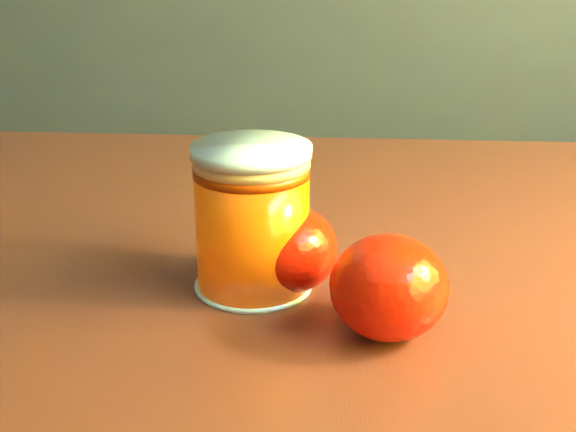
# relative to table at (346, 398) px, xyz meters

# --- Properties ---
(table) EXTENTS (1.03, 0.76, 0.74)m
(table) POSITION_rel_table_xyz_m (0.00, 0.00, 0.00)
(table) COLOR maroon
(table) RESTS_ON ground
(juice_glass) EXTENTS (0.08, 0.08, 0.09)m
(juice_glass) POSITION_rel_table_xyz_m (-0.06, -0.02, 0.14)
(juice_glass) COLOR #EB4B04
(juice_glass) RESTS_ON table
(orange_front) EXTENTS (0.06, 0.06, 0.06)m
(orange_front) POSITION_rel_table_xyz_m (-0.04, -0.02, 0.12)
(orange_front) COLOR #FF1C05
(orange_front) RESTS_ON table
(orange_back) EXTENTS (0.09, 0.09, 0.06)m
(orange_back) POSITION_rel_table_xyz_m (0.03, -0.07, 0.12)
(orange_back) COLOR #FF1C05
(orange_back) RESTS_ON table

